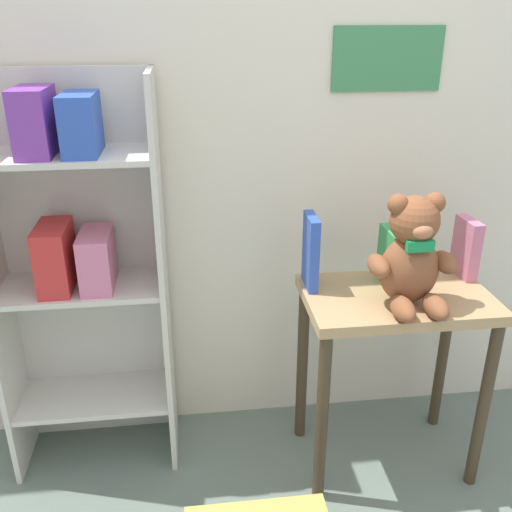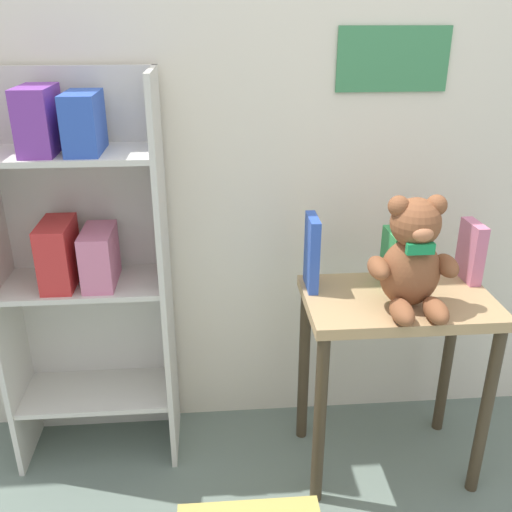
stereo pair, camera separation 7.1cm
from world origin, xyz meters
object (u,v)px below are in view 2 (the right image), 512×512
book_standing_green (393,258)px  bookshelf_side (82,254)px  display_table (395,332)px  book_standing_pink (471,251)px  teddy_bear (413,258)px  book_standing_blue (312,253)px

book_standing_green → bookshelf_side: bearing=173.8°
display_table → book_standing_pink: (0.27, 0.11, 0.23)m
teddy_bear → book_standing_green: size_ratio=1.92×
bookshelf_side → book_standing_pink: size_ratio=6.70×
bookshelf_side → book_standing_green: (1.02, -0.10, -0.01)m
display_table → book_standing_pink: bearing=22.2°
teddy_bear → book_standing_green: (-0.01, 0.16, -0.07)m
teddy_bear → book_standing_green: 0.17m
bookshelf_side → book_standing_pink: bearing=-3.7°
book_standing_blue → teddy_bear: bearing=-29.0°
teddy_bear → book_standing_blue: bearing=150.2°
teddy_bear → book_standing_blue: size_ratio=1.45×
book_standing_green → book_standing_pink: (0.27, 0.01, 0.01)m
bookshelf_side → teddy_bear: bearing=-14.1°
book_standing_pink → book_standing_green: bearing=-179.3°
book_standing_blue → book_standing_pink: size_ratio=1.20×
bookshelf_side → book_standing_green: size_ratio=7.39×
book_standing_blue → book_standing_pink: book_standing_blue is taller
book_standing_green → book_standing_pink: book_standing_pink is taller
bookshelf_side → display_table: size_ratio=2.02×
book_standing_blue → book_standing_green: (0.27, 0.00, -0.03)m
book_standing_pink → bookshelf_side: bearing=173.9°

